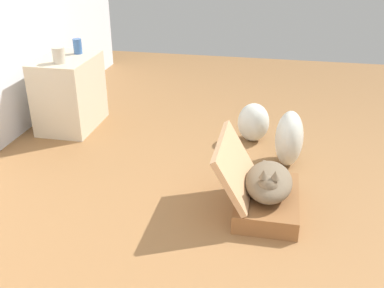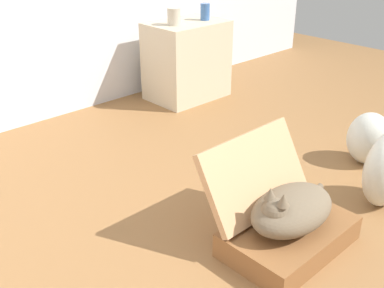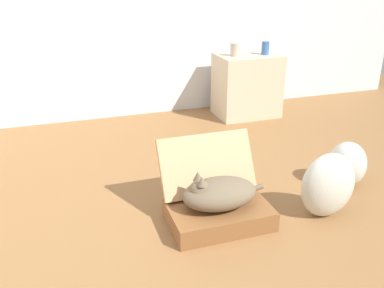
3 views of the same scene
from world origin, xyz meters
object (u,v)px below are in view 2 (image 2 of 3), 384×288
(side_table, at_px, (187,60))
(suitcase_base, at_px, (289,236))
(vase_tall, at_px, (174,17))
(plastic_bag_clear, at_px, (369,138))
(vase_short, at_px, (205,12))
(cat, at_px, (291,209))

(side_table, bearing_deg, suitcase_base, -119.60)
(side_table, bearing_deg, vase_tall, -170.41)
(suitcase_base, height_order, vase_tall, vase_tall)
(plastic_bag_clear, relative_size, vase_tall, 2.55)
(plastic_bag_clear, bearing_deg, vase_short, 84.82)
(cat, bearing_deg, suitcase_base, -2.45)
(vase_short, bearing_deg, vase_tall, 175.49)
(vase_tall, bearing_deg, side_table, 9.59)
(cat, xyz_separation_m, vase_short, (1.14, 1.68, 0.46))
(suitcase_base, relative_size, side_table, 0.96)
(side_table, bearing_deg, plastic_bag_clear, -89.57)
(plastic_bag_clear, xyz_separation_m, side_table, (-0.01, 1.57, 0.15))
(suitcase_base, relative_size, vase_tall, 4.72)
(cat, bearing_deg, vase_tall, 63.71)
(suitcase_base, height_order, side_table, side_table)
(cat, relative_size, side_table, 0.85)
(suitcase_base, distance_m, vase_short, 2.12)
(suitcase_base, xyz_separation_m, side_table, (0.98, 1.73, 0.25))
(suitcase_base, distance_m, cat, 0.15)
(cat, distance_m, plastic_bag_clear, 1.02)
(suitcase_base, relative_size, vase_short, 4.62)
(cat, distance_m, vase_short, 2.09)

